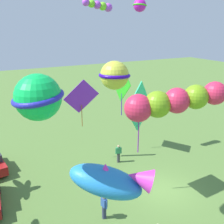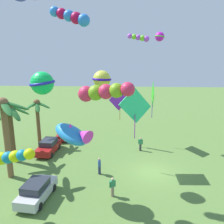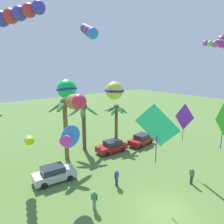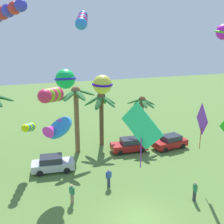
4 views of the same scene
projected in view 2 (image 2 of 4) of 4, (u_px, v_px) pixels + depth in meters
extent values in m
plane|color=#567A38|center=(152.00, 172.00, 21.63)|extent=(120.00, 120.00, 0.00)
cylinder|color=brown|center=(38.00, 124.00, 27.67)|extent=(0.43, 0.43, 5.27)
ellipsoid|color=#236028|center=(40.00, 104.00, 27.88)|extent=(1.73, 0.62, 1.03)
ellipsoid|color=#236028|center=(34.00, 104.00, 27.70)|extent=(1.57, 1.53, 1.06)
ellipsoid|color=#236028|center=(30.00, 106.00, 27.01)|extent=(0.85, 1.69, 1.19)
ellipsoid|color=#236028|center=(31.00, 106.00, 26.38)|extent=(1.80, 1.28, 0.83)
ellipsoid|color=#236028|center=(37.00, 107.00, 26.44)|extent=(1.70, 1.16, 1.14)
ellipsoid|color=#236028|center=(43.00, 105.00, 26.95)|extent=(0.73, 1.79, 0.93)
ellipsoid|color=#236028|center=(43.00, 105.00, 27.56)|extent=(1.43, 1.61, 1.12)
sphere|color=brown|center=(37.00, 103.00, 27.04)|extent=(0.82, 0.82, 0.82)
cylinder|color=brown|center=(7.00, 141.00, 20.08)|extent=(0.51, 0.51, 6.81)
ellipsoid|color=#236028|center=(8.00, 104.00, 20.33)|extent=(2.20, 0.74, 1.02)
ellipsoid|color=#236028|center=(7.00, 109.00, 18.56)|extent=(2.00, 1.92, 1.09)
ellipsoid|color=#236028|center=(16.00, 106.00, 19.49)|extent=(1.08, 2.25, 1.04)
sphere|color=brown|center=(3.00, 103.00, 19.26)|extent=(0.97, 0.97, 0.97)
cylinder|color=brown|center=(12.00, 135.00, 23.25)|extent=(0.49, 0.49, 5.82)
ellipsoid|color=#2D7033|center=(12.00, 110.00, 23.55)|extent=(2.06, 1.00, 1.51)
ellipsoid|color=#2D7033|center=(4.00, 111.00, 23.15)|extent=(1.50, 1.94, 1.64)
ellipsoid|color=#2D7033|center=(3.00, 113.00, 21.75)|extent=(2.11, 0.87, 1.38)
ellipsoid|color=#2D7033|center=(14.00, 113.00, 22.14)|extent=(1.65, 1.97, 1.52)
ellipsoid|color=#2D7033|center=(19.00, 110.00, 23.16)|extent=(1.69, 2.02, 1.42)
sphere|color=brown|center=(9.00, 107.00, 22.55)|extent=(0.93, 0.93, 0.93)
cube|color=#BCBCC1|center=(37.00, 192.00, 17.53)|extent=(4.07, 2.14, 0.70)
cube|color=#282D38|center=(36.00, 186.00, 17.23)|extent=(2.19, 1.72, 0.56)
cylinder|color=black|center=(36.00, 186.00, 18.88)|extent=(0.62, 0.25, 0.60)
cylinder|color=black|center=(54.00, 188.00, 18.63)|extent=(0.62, 0.25, 0.60)
cylinder|color=black|center=(19.00, 204.00, 16.57)|extent=(0.62, 0.25, 0.60)
cylinder|color=black|center=(40.00, 206.00, 16.32)|extent=(0.62, 0.25, 0.60)
cube|color=#A51919|center=(48.00, 148.00, 25.83)|extent=(4.01, 1.96, 0.70)
cube|color=#282D38|center=(49.00, 142.00, 25.82)|extent=(2.12, 1.63, 0.56)
cylinder|color=black|center=(51.00, 155.00, 24.65)|extent=(0.61, 0.22, 0.60)
cylinder|color=black|center=(37.00, 154.00, 24.83)|extent=(0.61, 0.22, 0.60)
cylinder|color=black|center=(59.00, 146.00, 26.98)|extent=(0.61, 0.22, 0.60)
cylinder|color=black|center=(46.00, 146.00, 27.16)|extent=(0.61, 0.22, 0.60)
cube|color=#A51919|center=(65.00, 134.00, 30.38)|extent=(4.09, 2.19, 0.70)
cube|color=#282D38|center=(65.00, 129.00, 30.38)|extent=(2.21, 1.75, 0.56)
cylinder|color=black|center=(70.00, 139.00, 29.34)|extent=(0.62, 0.26, 0.60)
cylinder|color=black|center=(57.00, 139.00, 29.23)|extent=(0.62, 0.26, 0.60)
cylinder|color=black|center=(72.00, 133.00, 31.68)|extent=(0.62, 0.26, 0.60)
cylinder|color=black|center=(60.00, 133.00, 31.56)|extent=(0.62, 0.26, 0.60)
cylinder|color=gray|center=(112.00, 191.00, 17.92)|extent=(0.26, 0.26, 0.84)
cube|color=#338956|center=(112.00, 183.00, 17.75)|extent=(0.39, 0.44, 0.54)
sphere|color=beige|center=(112.00, 179.00, 17.66)|extent=(0.21, 0.21, 0.21)
cylinder|color=#338956|center=(115.00, 183.00, 17.86)|extent=(0.09, 0.09, 0.52)
cylinder|color=#338956|center=(110.00, 185.00, 17.66)|extent=(0.09, 0.09, 0.52)
cylinder|color=#38383D|center=(140.00, 147.00, 26.47)|extent=(0.26, 0.26, 0.84)
cube|color=#338956|center=(140.00, 142.00, 26.30)|extent=(0.32, 0.43, 0.54)
sphere|color=tan|center=(141.00, 138.00, 26.21)|extent=(0.21, 0.21, 0.21)
cylinder|color=#338956|center=(138.00, 142.00, 26.39)|extent=(0.09, 0.09, 0.52)
cylinder|color=#338956|center=(142.00, 142.00, 26.25)|extent=(0.09, 0.09, 0.52)
cylinder|color=#2D3351|center=(99.00, 170.00, 21.27)|extent=(0.26, 0.26, 0.84)
cube|color=#2D519E|center=(99.00, 163.00, 21.10)|extent=(0.42, 0.29, 0.54)
sphere|color=tan|center=(99.00, 159.00, 21.01)|extent=(0.21, 0.21, 0.21)
cylinder|color=#2D519E|center=(99.00, 162.00, 21.33)|extent=(0.09, 0.09, 0.52)
cylinder|color=#2D519E|center=(100.00, 165.00, 20.89)|extent=(0.09, 0.09, 0.52)
sphere|color=#CC18CB|center=(160.00, 37.00, 23.29)|extent=(0.94, 0.94, 0.94)
torus|color=#42C81D|center=(160.00, 37.00, 23.29)|extent=(1.41, 1.41, 0.24)
cube|color=green|center=(153.00, 95.00, 26.94)|extent=(3.12, 0.17, 3.12)
cylinder|color=#4611B4|center=(152.00, 109.00, 27.37)|extent=(0.07, 0.07, 2.03)
sphere|color=#D9274F|center=(86.00, 94.00, 15.64)|extent=(1.09, 1.09, 1.09)
sphere|color=#74A91B|center=(96.00, 93.00, 15.30)|extent=(1.05, 1.05, 1.05)
sphere|color=#D9274F|center=(106.00, 92.00, 14.97)|extent=(1.00, 1.00, 1.00)
sphere|color=#74A91B|center=(117.00, 90.00, 14.64)|extent=(0.96, 0.96, 0.96)
sphere|color=#D9274F|center=(128.00, 89.00, 14.31)|extent=(0.91, 0.91, 0.91)
cube|color=#2CDA95|center=(135.00, 106.00, 21.02)|extent=(1.87, 3.06, 3.50)
cylinder|color=purple|center=(135.00, 127.00, 21.50)|extent=(0.08, 0.08, 2.30)
sphere|color=#CAD23E|center=(102.00, 79.00, 18.65)|extent=(1.42, 1.42, 1.42)
torus|color=#300AB1|center=(102.00, 79.00, 18.65)|extent=(2.20, 2.20, 0.24)
sphere|color=#0FC851|center=(42.00, 83.00, 16.92)|extent=(1.70, 1.70, 1.70)
torus|color=#2325B0|center=(42.00, 83.00, 16.92)|extent=(1.89, 1.90, 0.45)
sphere|color=#B746EE|center=(146.00, 39.00, 26.25)|extent=(0.68, 0.68, 0.68)
sphere|color=#75DB2B|center=(142.00, 38.00, 26.29)|extent=(0.66, 0.66, 0.66)
sphere|color=#B746EE|center=(138.00, 37.00, 26.32)|extent=(0.63, 0.63, 0.63)
sphere|color=#75DB2B|center=(134.00, 37.00, 26.36)|extent=(0.60, 0.60, 0.60)
sphere|color=#B746EE|center=(130.00, 36.00, 26.39)|extent=(0.57, 0.57, 0.57)
cube|color=purple|center=(120.00, 99.00, 27.22)|extent=(1.05, 2.73, 2.87)
cylinder|color=#A55022|center=(120.00, 113.00, 27.62)|extent=(0.06, 0.06, 1.88)
sphere|color=#D3E70D|center=(2.00, 159.00, 15.20)|extent=(0.83, 0.83, 0.83)
sphere|color=#137CAA|center=(8.00, 158.00, 14.99)|extent=(0.80, 0.80, 0.80)
sphere|color=#D3E70D|center=(15.00, 156.00, 14.79)|extent=(0.77, 0.77, 0.77)
sphere|color=#137CAA|center=(22.00, 155.00, 14.58)|extent=(0.73, 0.73, 0.73)
sphere|color=#D3E70D|center=(29.00, 154.00, 14.37)|extent=(0.70, 0.70, 0.70)
ellipsoid|color=#2685DD|center=(71.00, 134.00, 16.74)|extent=(3.18, 3.49, 1.76)
cone|color=#E034C4|center=(83.00, 134.00, 15.80)|extent=(1.48, 1.52, 1.16)
cone|color=#E034C4|center=(70.00, 128.00, 16.62)|extent=(0.86, 0.86, 0.63)
sphere|color=#297CE6|center=(84.00, 20.00, 16.49)|extent=(0.90, 0.90, 0.90)
sphere|color=#B90C40|center=(76.00, 18.00, 16.64)|extent=(0.86, 0.86, 0.86)
sphere|color=#297CE6|center=(69.00, 16.00, 16.80)|extent=(0.82, 0.82, 0.82)
sphere|color=#B90C40|center=(62.00, 14.00, 16.96)|extent=(0.79, 0.79, 0.79)
sphere|color=#297CE6|center=(55.00, 12.00, 17.12)|extent=(0.75, 0.75, 0.75)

